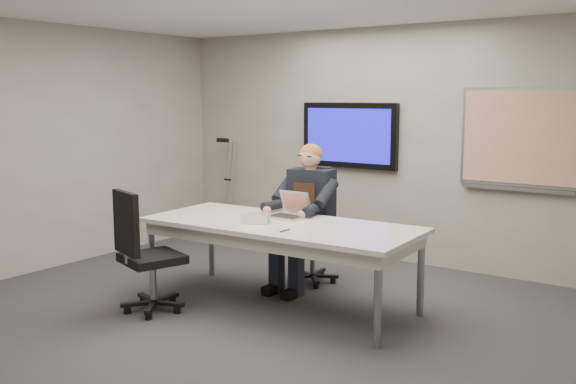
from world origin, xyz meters
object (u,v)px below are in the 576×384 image
Objects in this scene: laptop at (290,211)px; seated_person at (301,231)px; conference_table at (280,232)px; office_chair_near at (148,274)px; office_chair_far at (313,251)px.

seated_person is at bearing 106.96° from laptop.
conference_table is 1.78× the size of seated_person.
office_chair_near reaches higher than laptop.
office_chair_near is 1.49m from laptop.
office_chair_far is 1.85m from office_chair_near.
seated_person is 4.14× the size of laptop.
seated_person reaches higher than office_chair_far.
conference_table is at bearing -70.23° from laptop.
laptop is at bearing 104.69° from conference_table.
laptop is (0.81, 1.14, 0.51)m from office_chair_near.
conference_table is 1.28m from office_chair_near.
conference_table is at bearing -118.39° from office_chair_near.
office_chair_far is (-0.19, 0.87, -0.39)m from conference_table.
office_chair_far is 0.92× the size of office_chair_near.
office_chair_far is at bearing 99.90° from conference_table.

